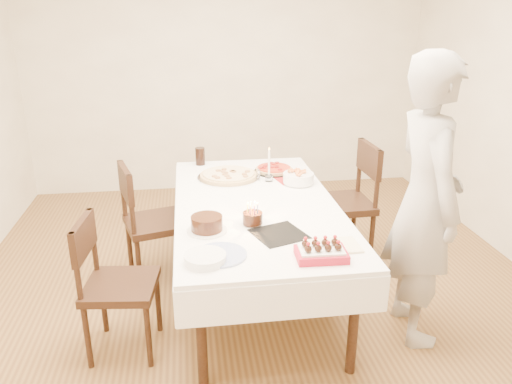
{
  "coord_description": "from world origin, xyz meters",
  "views": [
    {
      "loc": [
        -0.48,
        -3.26,
        2.07
      ],
      "look_at": [
        -0.01,
        0.02,
        0.83
      ],
      "focal_mm": 35.0,
      "sensor_mm": 36.0,
      "label": 1
    }
  ],
  "objects": [
    {
      "name": "floor",
      "position": [
        0.0,
        0.0,
        0.0
      ],
      "size": [
        5.0,
        5.0,
        0.0
      ],
      "primitive_type": "plane",
      "color": "brown",
      "rests_on": "ground"
    },
    {
      "name": "wall_back",
      "position": [
        0.0,
        2.5,
        1.35
      ],
      "size": [
        4.5,
        0.04,
        2.7
      ],
      "primitive_type": "cube",
      "color": "#EEE4C8",
      "rests_on": "floor"
    },
    {
      "name": "wall_front",
      "position": [
        0.0,
        -2.5,
        1.35
      ],
      "size": [
        4.5,
        0.04,
        2.7
      ],
      "primitive_type": "cube",
      "color": "#EEE4C8",
      "rests_on": "floor"
    },
    {
      "name": "dining_table",
      "position": [
        -0.01,
        0.02,
        0.38
      ],
      "size": [
        1.29,
        2.22,
        0.75
      ],
      "primitive_type": "cube",
      "rotation": [
        0.0,
        0.0,
        0.07
      ],
      "color": "white",
      "rests_on": "floor"
    },
    {
      "name": "chair_right_savory",
      "position": [
        0.77,
        0.48,
        0.52
      ],
      "size": [
        0.55,
        0.55,
        1.03
      ],
      "primitive_type": null,
      "rotation": [
        0.0,
        0.0,
        0.03
      ],
      "color": "#311C10",
      "rests_on": "floor"
    },
    {
      "name": "chair_left_savory",
      "position": [
        -0.75,
        0.36,
        0.49
      ],
      "size": [
        0.62,
        0.62,
        0.98
      ],
      "primitive_type": null,
      "rotation": [
        0.0,
        0.0,
        3.41
      ],
      "color": "#311C10",
      "rests_on": "floor"
    },
    {
      "name": "chair_left_dessert",
      "position": [
        -0.93,
        -0.5,
        0.45
      ],
      "size": [
        0.51,
        0.51,
        0.91
      ],
      "primitive_type": null,
      "rotation": [
        0.0,
        0.0,
        3.03
      ],
      "color": "#311C10",
      "rests_on": "floor"
    },
    {
      "name": "person",
      "position": [
        0.97,
        -0.56,
        0.92
      ],
      "size": [
        0.48,
        0.7,
        1.85
      ],
      "primitive_type": "imported",
      "rotation": [
        0.0,
        0.0,
        1.51
      ],
      "color": "#A19D98",
      "rests_on": "floor"
    },
    {
      "name": "pizza_white",
      "position": [
        -0.16,
        0.59,
        0.77
      ],
      "size": [
        0.59,
        0.59,
        0.04
      ],
      "primitive_type": "cylinder",
      "rotation": [
        0.0,
        0.0,
        0.17
      ],
      "color": "beige",
      "rests_on": "dining_table"
    },
    {
      "name": "pizza_pepperoni",
      "position": [
        0.24,
        0.7,
        0.77
      ],
      "size": [
        0.38,
        0.38,
        0.04
      ],
      "primitive_type": "cylinder",
      "rotation": [
        0.0,
        0.0,
        0.14
      ],
      "color": "red",
      "rests_on": "dining_table"
    },
    {
      "name": "red_placemat",
      "position": [
        0.35,
        0.51,
        0.75
      ],
      "size": [
        0.31,
        0.31,
        0.01
      ],
      "primitive_type": "cube",
      "rotation": [
        0.0,
        0.0,
        0.23
      ],
      "color": "#B21E1E",
      "rests_on": "dining_table"
    },
    {
      "name": "pasta_bowl",
      "position": [
        0.38,
        0.38,
        0.8
      ],
      "size": [
        0.32,
        0.32,
        0.08
      ],
      "primitive_type": "cylinder",
      "rotation": [
        0.0,
        0.0,
        0.43
      ],
      "color": "white",
      "rests_on": "dining_table"
    },
    {
      "name": "taper_candle",
      "position": [
        0.15,
        0.47,
        0.89
      ],
      "size": [
        0.06,
        0.06,
        0.29
      ],
      "primitive_type": "cylinder",
      "rotation": [
        0.0,
        0.0,
        0.03
      ],
      "color": "white",
      "rests_on": "dining_table"
    },
    {
      "name": "shaker_pair",
      "position": [
        0.08,
        0.51,
        0.79
      ],
      "size": [
        0.07,
        0.07,
        0.08
      ],
      "primitive_type": null,
      "rotation": [
        0.0,
        0.0,
        0.05
      ],
      "color": "white",
      "rests_on": "dining_table"
    },
    {
      "name": "cola_glass",
      "position": [
        -0.37,
        0.99,
        0.83
      ],
      "size": [
        0.09,
        0.09,
        0.15
      ],
      "primitive_type": "cylinder",
      "rotation": [
        0.0,
        0.0,
        0.06
      ],
      "color": "black",
      "rests_on": "dining_table"
    },
    {
      "name": "layer_cake",
      "position": [
        -0.38,
        -0.42,
        0.8
      ],
      "size": [
        0.29,
        0.29,
        0.1
      ],
      "primitive_type": "cylinder",
      "rotation": [
        0.0,
        0.0,
        0.17
      ],
      "color": "#32170C",
      "rests_on": "dining_table"
    },
    {
      "name": "cake_board",
      "position": [
        0.05,
        -0.53,
        0.75
      ],
      "size": [
        0.38,
        0.38,
        0.01
      ],
      "primitive_type": "cube",
      "rotation": [
        0.0,
        0.0,
        0.34
      ],
      "color": "black",
      "rests_on": "dining_table"
    },
    {
      "name": "birthday_cake",
      "position": [
        -0.09,
        -0.35,
        0.83
      ],
      "size": [
        0.16,
        0.16,
        0.14
      ],
      "primitive_type": "cylinder",
      "rotation": [
        0.0,
        0.0,
        0.29
      ],
      "color": "#3C1B10",
      "rests_on": "dining_table"
    },
    {
      "name": "strawberry_box",
      "position": [
        0.23,
        -0.86,
        0.79
      ],
      "size": [
        0.29,
        0.2,
        0.07
      ],
      "primitive_type": null,
      "rotation": [
        0.0,
        0.0,
        -0.04
      ],
      "color": "#A41227",
      "rests_on": "dining_table"
    },
    {
      "name": "box_lid",
      "position": [
        0.33,
        -0.74,
        0.75
      ],
      "size": [
        0.31,
        0.21,
        0.03
      ],
      "primitive_type": "cube",
      "rotation": [
        0.0,
        0.0,
        0.03
      ],
      "color": "beige",
      "rests_on": "dining_table"
    },
    {
      "name": "plate_stack",
      "position": [
        -0.41,
        -0.82,
        0.77
      ],
      "size": [
        0.24,
        0.24,
        0.05
      ],
      "primitive_type": "cylinder",
      "rotation": [
        0.0,
        0.0,
        -0.02
      ],
      "color": "white",
      "rests_on": "dining_table"
    },
    {
      "name": "china_plate",
      "position": [
        -0.33,
        -0.75,
        0.76
      ],
      "size": [
        0.4,
        0.4,
        0.01
      ],
      "primitive_type": "cylinder",
      "rotation": [
        0.0,
        0.0,
        -0.42
      ],
      "color": "white",
      "rests_on": "dining_table"
    }
  ]
}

